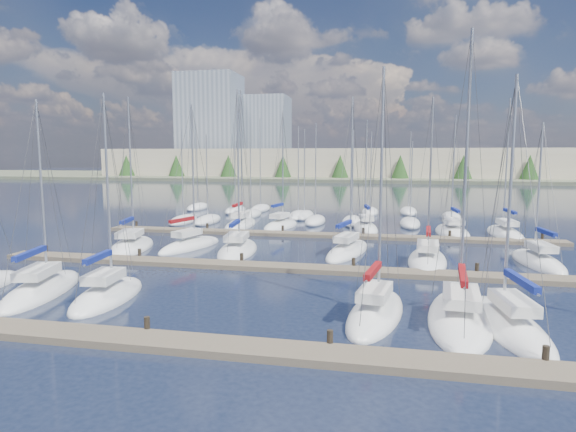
% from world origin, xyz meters
% --- Properties ---
extents(ground, '(400.00, 400.00, 0.00)m').
position_xyz_m(ground, '(0.00, 60.00, 0.00)').
color(ground, '#1D253B').
rests_on(ground, ground).
extents(dock_near, '(44.00, 1.93, 1.10)m').
position_xyz_m(dock_near, '(0.00, 2.01, 0.15)').
color(dock_near, '#6B5E4C').
rests_on(dock_near, ground).
extents(dock_mid, '(44.00, 1.93, 1.10)m').
position_xyz_m(dock_mid, '(0.00, 16.01, 0.15)').
color(dock_mid, '#6B5E4C').
rests_on(dock_mid, ground).
extents(dock_far, '(44.00, 1.93, 1.10)m').
position_xyz_m(dock_far, '(0.00, 30.01, 0.15)').
color(dock_far, '#6B5E4C').
rests_on(dock_far, ground).
extents(sailboat_j, '(3.78, 8.48, 13.78)m').
position_xyz_m(sailboat_j, '(-5.65, 21.19, 0.18)').
color(sailboat_j, white).
rests_on(sailboat_j, ground).
extents(sailboat_b, '(4.45, 8.78, 11.69)m').
position_xyz_m(sailboat_b, '(-13.09, 7.74, 0.17)').
color(sailboat_b, white).
rests_on(sailboat_b, ground).
extents(sailboat_n, '(2.89, 8.82, 15.61)m').
position_xyz_m(sailboat_n, '(-9.71, 35.12, 0.19)').
color(sailboat_n, white).
rests_on(sailboat_n, ground).
extents(sailboat_p, '(3.60, 7.41, 12.27)m').
position_xyz_m(sailboat_p, '(4.03, 35.25, 0.19)').
color(sailboat_p, white).
rests_on(sailboat_p, ground).
extents(sailboat_e, '(3.90, 9.38, 14.33)m').
position_xyz_m(sailboat_e, '(9.65, 7.58, 0.18)').
color(sailboat_e, white).
rests_on(sailboat_e, ground).
extents(sailboat_c, '(3.33, 7.20, 11.87)m').
position_xyz_m(sailboat_c, '(-8.77, 7.47, 0.18)').
color(sailboat_c, white).
rests_on(sailboat_c, ground).
extents(sailboat_h, '(4.79, 8.44, 13.38)m').
position_xyz_m(sailboat_h, '(-14.92, 20.89, 0.18)').
color(sailboat_h, white).
rests_on(sailboat_h, ground).
extents(sailboat_o, '(3.87, 7.35, 13.27)m').
position_xyz_m(sailboat_o, '(-5.14, 35.17, 0.19)').
color(sailboat_o, white).
rests_on(sailboat_o, ground).
extents(sailboat_q, '(3.54, 8.65, 12.27)m').
position_xyz_m(sailboat_q, '(12.67, 34.42, 0.17)').
color(sailboat_q, white).
rests_on(sailboat_q, ground).
extents(sailboat_r, '(3.12, 8.76, 14.04)m').
position_xyz_m(sailboat_r, '(17.64, 34.41, 0.19)').
color(sailboat_r, white).
rests_on(sailboat_r, ground).
extents(sailboat_m, '(3.24, 7.88, 10.90)m').
position_xyz_m(sailboat_m, '(16.95, 21.36, 0.18)').
color(sailboat_m, white).
rests_on(sailboat_m, ground).
extents(sailboat_l, '(3.38, 8.59, 12.74)m').
position_xyz_m(sailboat_l, '(9.15, 20.21, 0.18)').
color(sailboat_l, white).
rests_on(sailboat_l, ground).
extents(sailboat_f, '(3.40, 8.63, 12.11)m').
position_xyz_m(sailboat_f, '(11.67, 6.96, 0.18)').
color(sailboat_f, white).
rests_on(sailboat_f, ground).
extents(sailboat_d, '(3.60, 7.97, 12.72)m').
position_xyz_m(sailboat_d, '(5.72, 7.42, 0.19)').
color(sailboat_d, white).
rests_on(sailboat_d, ground).
extents(sailboat_k, '(4.10, 8.94, 13.16)m').
position_xyz_m(sailboat_k, '(3.15, 22.56, 0.19)').
color(sailboat_k, white).
rests_on(sailboat_k, ground).
extents(sailboat_i, '(4.14, 8.00, 12.76)m').
position_xyz_m(sailboat_i, '(-10.18, 22.12, 0.19)').
color(sailboat_i, white).
rests_on(sailboat_i, ground).
extents(distant_boats, '(36.93, 20.75, 13.30)m').
position_xyz_m(distant_boats, '(-4.34, 43.76, 0.29)').
color(distant_boats, '#9EA0A5').
rests_on(distant_boats, ground).
extents(shoreline, '(400.00, 60.00, 38.00)m').
position_xyz_m(shoreline, '(-13.29, 149.77, 7.44)').
color(shoreline, '#666B51').
rests_on(shoreline, ground).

